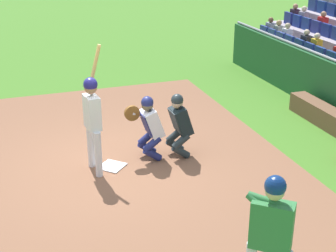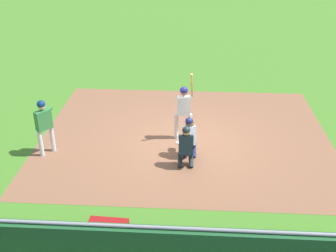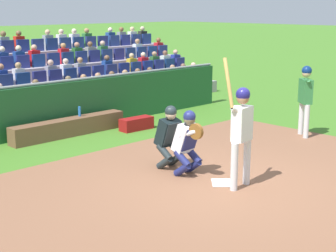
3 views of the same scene
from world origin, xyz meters
name	(u,v)px [view 3 (image 3 of 3)]	position (x,y,z in m)	size (l,w,h in m)	color
ground_plane	(224,184)	(0.00, 0.00, 0.00)	(160.00, 160.00, 0.00)	#437A25
infield_dirt_patch	(245,190)	(0.00, 0.50, 0.00)	(9.49, 7.80, 0.01)	brown
home_plate_marker	(224,183)	(0.00, 0.00, 0.02)	(0.44, 0.44, 0.02)	white
batter_at_plate	(241,126)	(-0.05, 0.32, 1.14)	(0.59, 0.41, 2.34)	silver
catcher_crouching	(188,139)	(0.14, -0.79, 0.72)	(0.48, 0.73, 1.30)	navy
home_plate_umpire	(169,134)	(0.06, -1.38, 0.71)	(0.47, 0.47, 1.31)	#222C2F
dugout_wall	(56,108)	(0.00, -5.61, 0.65)	(12.00, 0.24, 1.35)	#1E542B
dugout_bench	(69,127)	(-0.01, -5.06, 0.22)	(3.19, 0.40, 0.44)	brown
water_bottle_on_bench	(80,111)	(-0.38, -5.13, 0.57)	(0.07, 0.07, 0.25)	blue
equipment_duffel_bag	(137,124)	(-1.65, -4.37, 0.16)	(0.92, 0.36, 0.33)	maroon
on_deck_batter	(305,94)	(-4.21, -0.90, 1.09)	(0.51, 0.51, 1.78)	silver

